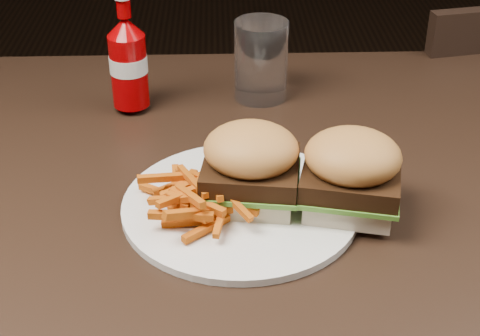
{
  "coord_description": "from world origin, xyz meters",
  "views": [
    {
      "loc": [
        -0.06,
        -0.74,
        1.24
      ],
      "look_at": [
        -0.03,
        -0.04,
        0.8
      ],
      "focal_mm": 55.0,
      "sensor_mm": 36.0,
      "label": 1
    }
  ],
  "objects_px": {
    "tumbler": "(261,62)",
    "chair_far": "(449,158)",
    "dining_table": "(265,198)",
    "plate": "(240,206)",
    "ketchup_bottle": "(129,71)"
  },
  "relations": [
    {
      "from": "ketchup_bottle",
      "to": "dining_table",
      "type": "bearing_deg",
      "value": -48.7
    },
    {
      "from": "chair_far",
      "to": "ketchup_bottle",
      "type": "distance_m",
      "value": 0.81
    },
    {
      "from": "ketchup_bottle",
      "to": "plate",
      "type": "bearing_deg",
      "value": -60.19
    },
    {
      "from": "tumbler",
      "to": "chair_far",
      "type": "bearing_deg",
      "value": 38.48
    },
    {
      "from": "plate",
      "to": "dining_table",
      "type": "bearing_deg",
      "value": 57.98
    },
    {
      "from": "plate",
      "to": "ketchup_bottle",
      "type": "distance_m",
      "value": 0.3
    },
    {
      "from": "tumbler",
      "to": "dining_table",
      "type": "bearing_deg",
      "value": -91.7
    },
    {
      "from": "dining_table",
      "to": "plate",
      "type": "distance_m",
      "value": 0.07
    },
    {
      "from": "plate",
      "to": "tumbler",
      "type": "height_order",
      "value": "tumbler"
    },
    {
      "from": "dining_table",
      "to": "chair_far",
      "type": "height_order",
      "value": "dining_table"
    },
    {
      "from": "dining_table",
      "to": "ketchup_bottle",
      "type": "bearing_deg",
      "value": 131.3
    },
    {
      "from": "chair_far",
      "to": "plate",
      "type": "bearing_deg",
      "value": 42.44
    },
    {
      "from": "plate",
      "to": "ketchup_bottle",
      "type": "height_order",
      "value": "ketchup_bottle"
    },
    {
      "from": "dining_table",
      "to": "plate",
      "type": "relative_size",
      "value": 4.43
    },
    {
      "from": "chair_far",
      "to": "plate",
      "type": "distance_m",
      "value": 0.85
    }
  ]
}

